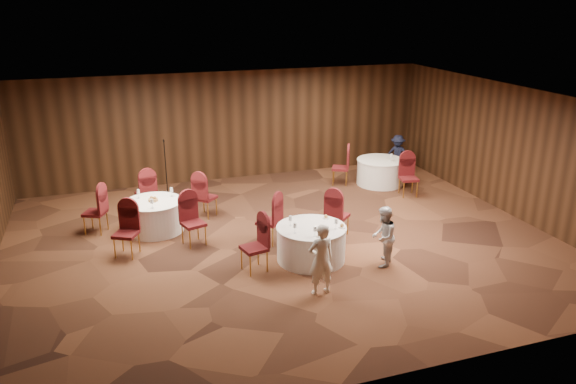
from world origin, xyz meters
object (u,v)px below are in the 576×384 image
object	(u,v)px
table_right	(380,172)
mic_stand	(167,180)
table_main	(311,243)
table_left	(154,216)
woman_b	(383,237)
man_c	(397,154)
woman_a	(321,259)

from	to	relation	value
table_right	mic_stand	bearing A→B (deg)	171.25
table_main	table_left	bearing A→B (deg)	138.17
woman_b	man_c	world-z (taller)	woman_b
mic_stand	woman_b	world-z (taller)	mic_stand
table_left	mic_stand	distance (m)	2.43
table_right	woman_b	xyz separation A→B (m)	(-2.42, -4.75, 0.26)
mic_stand	woman_a	xyz separation A→B (m)	(2.00, -6.34, 0.23)
woman_a	woman_b	distance (m)	1.76
table_right	mic_stand	world-z (taller)	mic_stand
woman_a	table_left	bearing A→B (deg)	-62.02
table_left	woman_a	size ratio (longest dim) A/B	0.98
mic_stand	man_c	bearing A→B (deg)	-1.28
woman_a	table_right	bearing A→B (deg)	-131.82
table_right	man_c	distance (m)	1.27
table_left	table_main	bearing A→B (deg)	-41.83
table_main	woman_a	size ratio (longest dim) A/B	1.05
table_main	man_c	distance (m)	6.73
table_main	table_right	size ratio (longest dim) A/B	1.05
table_main	man_c	world-z (taller)	man_c
mic_stand	woman_a	size ratio (longest dim) A/B	1.15
mic_stand	table_right	bearing A→B (deg)	-8.75
table_main	table_left	world-z (taller)	same
table_left	woman_a	bearing A→B (deg)	-57.03
table_main	man_c	size ratio (longest dim) A/B	1.19
table_main	woman_b	xyz separation A→B (m)	(1.29, -0.70, 0.26)
table_left	woman_b	bearing A→B (deg)	-38.24
woman_a	table_main	bearing A→B (deg)	-108.91
man_c	woman_b	bearing A→B (deg)	-77.42
table_left	mic_stand	bearing A→B (deg)	76.02
man_c	table_left	bearing A→B (deg)	-119.62
table_main	woman_b	size ratio (longest dim) A/B	1.15
mic_stand	woman_a	bearing A→B (deg)	-72.53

